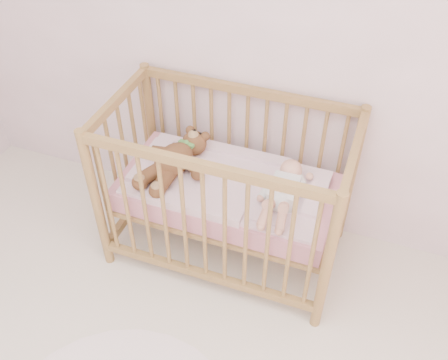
% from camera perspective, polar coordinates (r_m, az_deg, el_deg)
% --- Properties ---
extents(wall_back, '(4.00, 0.02, 2.70)m').
position_cam_1_polar(wall_back, '(2.71, 3.79, 17.67)').
color(wall_back, white).
rests_on(wall_back, floor).
extents(crib, '(1.36, 0.76, 1.00)m').
position_cam_1_polar(crib, '(2.87, 0.34, -1.16)').
color(crib, olive).
rests_on(crib, floor).
extents(mattress, '(1.22, 0.62, 0.13)m').
position_cam_1_polar(mattress, '(2.88, 0.34, -1.38)').
color(mattress, pink).
rests_on(mattress, crib).
extents(blanket, '(1.10, 0.58, 0.06)m').
position_cam_1_polar(blanket, '(2.83, 0.35, -0.27)').
color(blanket, pink).
rests_on(blanket, mattress).
extents(baby, '(0.28, 0.56, 0.13)m').
position_cam_1_polar(baby, '(2.70, 6.85, -0.98)').
color(baby, white).
rests_on(baby, blanket).
extents(teddy_bear, '(0.53, 0.67, 0.16)m').
position_cam_1_polar(teddy_bear, '(2.85, -5.78, 2.21)').
color(teddy_bear, brown).
rests_on(teddy_bear, blanket).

